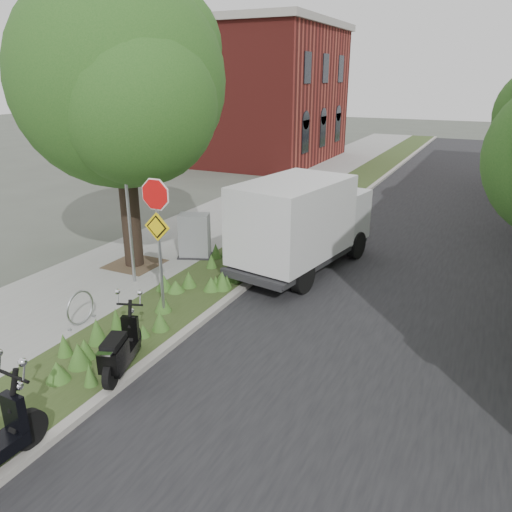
{
  "coord_description": "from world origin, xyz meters",
  "views": [
    {
      "loc": [
        4.95,
        -7.66,
        5.19
      ],
      "look_at": [
        0.24,
        2.01,
        1.3
      ],
      "focal_mm": 35.0,
      "sensor_mm": 36.0,
      "label": 1
    }
  ],
  "objects_px": {
    "box_truck": "(302,220)",
    "utility_cabinet": "(195,236)",
    "scooter_near": "(119,355)",
    "sign_assembly": "(157,220)"
  },
  "relations": [
    {
      "from": "sign_assembly",
      "to": "utility_cabinet",
      "type": "distance_m",
      "value": 4.12
    },
    {
      "from": "box_truck",
      "to": "utility_cabinet",
      "type": "height_order",
      "value": "box_truck"
    },
    {
      "from": "scooter_near",
      "to": "box_truck",
      "type": "bearing_deg",
      "value": 81.89
    },
    {
      "from": "box_truck",
      "to": "utility_cabinet",
      "type": "distance_m",
      "value": 3.24
    },
    {
      "from": "sign_assembly",
      "to": "scooter_near",
      "type": "bearing_deg",
      "value": -72.08
    },
    {
      "from": "scooter_near",
      "to": "box_truck",
      "type": "xyz_separation_m",
      "value": [
        0.93,
        6.55,
        0.94
      ]
    },
    {
      "from": "sign_assembly",
      "to": "scooter_near",
      "type": "relative_size",
      "value": 1.96
    },
    {
      "from": "sign_assembly",
      "to": "box_truck",
      "type": "bearing_deg",
      "value": 67.97
    },
    {
      "from": "scooter_near",
      "to": "utility_cabinet",
      "type": "distance_m",
      "value": 6.28
    },
    {
      "from": "utility_cabinet",
      "to": "sign_assembly",
      "type": "bearing_deg",
      "value": -68.4
    }
  ]
}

